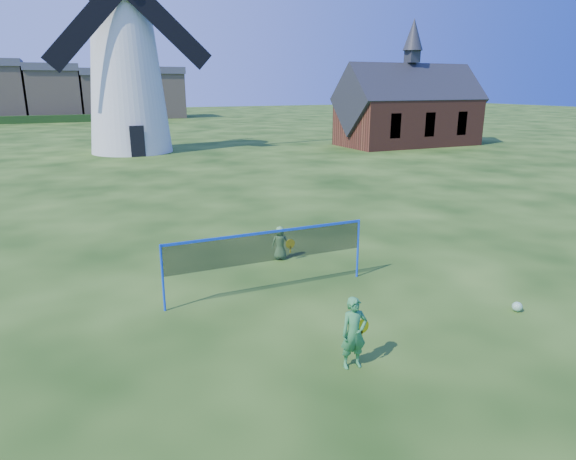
# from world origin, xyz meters

# --- Properties ---
(ground) EXTENTS (220.00, 220.00, 0.00)m
(ground) POSITION_xyz_m (0.00, 0.00, 0.00)
(ground) COLOR black
(ground) RESTS_ON ground
(windmill) EXTENTS (11.55, 5.90, 17.17)m
(windmill) POSITION_xyz_m (0.38, 29.33, 6.21)
(windmill) COLOR white
(windmill) RESTS_ON ground
(chapel) EXTENTS (11.83, 5.74, 10.00)m
(chapel) POSITION_xyz_m (22.19, 24.64, 2.81)
(chapel) COLOR brown
(chapel) RESTS_ON ground
(badminton_net) EXTENTS (5.05, 0.05, 1.55)m
(badminton_net) POSITION_xyz_m (-0.33, 0.46, 1.14)
(badminton_net) COLOR blue
(badminton_net) RESTS_ON ground
(player_girl) EXTENTS (0.68, 0.38, 1.32)m
(player_girl) POSITION_xyz_m (-0.22, -3.23, 0.66)
(player_girl) COLOR #368845
(player_girl) RESTS_ON ground
(player_boy) EXTENTS (0.63, 0.45, 0.98)m
(player_boy) POSITION_xyz_m (0.88, 2.54, 0.49)
(player_boy) COLOR #5E9B4B
(player_boy) RESTS_ON ground
(play_ball) EXTENTS (0.22, 0.22, 0.22)m
(play_ball) POSITION_xyz_m (4.29, -2.80, 0.11)
(play_ball) COLOR green
(play_ball) RESTS_ON ground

